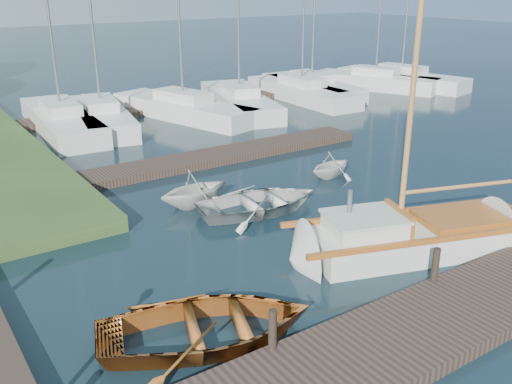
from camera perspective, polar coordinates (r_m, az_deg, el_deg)
ground at (r=16.17m, az=0.00°, el=-3.98°), size 160.00×160.00×0.00m
near_dock at (r=12.21m, az=16.35°, el=-12.93°), size 18.00×2.20×0.30m
far_dock at (r=22.30m, az=-5.08°, el=3.36°), size 14.00×1.60×0.30m
pontoon at (r=34.21m, az=-1.09°, el=9.50°), size 30.00×1.60×0.30m
mooring_post_1 at (r=10.74m, az=1.67°, el=-13.54°), size 0.16×0.16×0.80m
mooring_post_2 at (r=13.51m, az=17.52°, el=-6.94°), size 0.16×0.16×0.80m
sailboat at (r=15.44m, az=15.21°, el=-4.60°), size 7.41×4.08×9.83m
dinghy at (r=11.46m, az=-4.89°, el=-12.75°), size 5.00×4.23×0.88m
tender_b at (r=17.91m, az=-6.15°, el=0.59°), size 2.59×2.29×1.27m
tender_c at (r=17.41m, az=0.32°, el=-0.72°), size 4.20×3.28×0.80m
tender_d at (r=20.67m, az=7.57°, el=2.93°), size 2.22×2.00×1.03m
marina_boat_0 at (r=28.37m, az=-18.89°, el=6.96°), size 2.77×8.89×12.00m
marina_boat_1 at (r=28.54m, az=-15.23°, el=7.39°), size 3.64×8.02×9.45m
marina_boat_2 at (r=29.63m, az=-7.29°, el=8.43°), size 4.50×8.95×11.39m
marina_boat_3 at (r=31.31m, az=-1.69°, el=9.26°), size 4.48×9.05×12.62m
marina_boat_4 at (r=34.00m, az=4.59°, el=10.07°), size 2.47×8.56×9.81m
marina_boat_5 at (r=35.51m, az=5.59°, el=10.51°), size 2.59×8.02×10.66m
marina_boat_6 at (r=38.28m, az=11.83°, el=10.90°), size 5.30×8.13×10.67m
marina_boat_7 at (r=39.53m, az=14.32°, el=11.00°), size 4.07×9.03×11.19m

